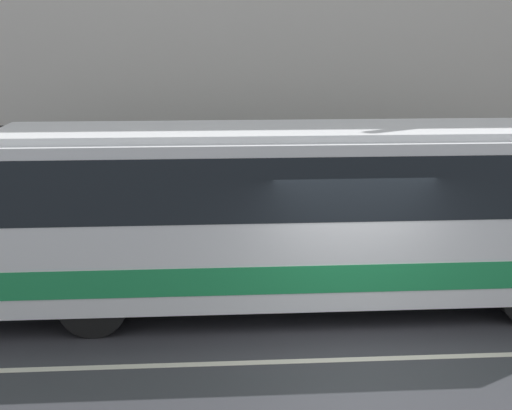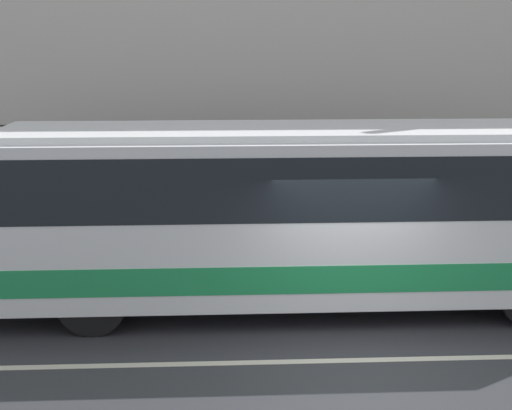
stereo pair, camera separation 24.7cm
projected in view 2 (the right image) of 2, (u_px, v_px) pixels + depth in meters
The scene contains 5 objects.
ground_plane at pixel (361, 360), 10.38m from camera, with size 60.00×60.00×0.00m, color #333338.
sidewalk at pixel (314, 249), 15.56m from camera, with size 60.00×2.69×0.13m.
building_facade at pixel (310, 12), 15.82m from camera, with size 60.00×0.35×10.59m.
lane_stripe at pixel (361, 360), 10.38m from camera, with size 54.00×0.14×0.01m.
transit_bus at pixel (285, 208), 12.08m from camera, with size 11.07×2.49×3.13m.
Camera 2 is at (-2.00, -9.47, 4.64)m, focal length 50.00 mm.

